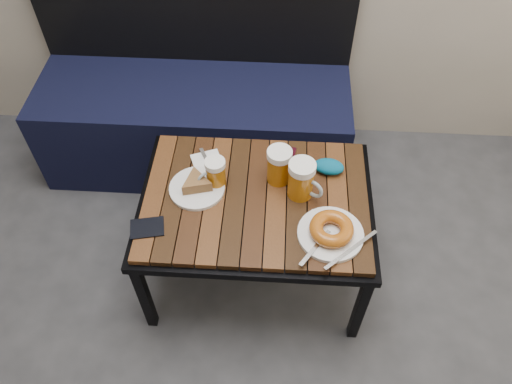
# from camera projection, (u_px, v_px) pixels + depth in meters

# --- Properties ---
(bench) EXTENTS (1.40, 0.50, 0.95)m
(bench) POSITION_uv_depth(u_px,v_px,m) (196.00, 115.00, 2.34)
(bench) COLOR black
(bench) RESTS_ON ground
(cafe_table) EXTENTS (0.84, 0.62, 0.47)m
(cafe_table) POSITION_uv_depth(u_px,v_px,m) (256.00, 205.00, 1.81)
(cafe_table) COLOR black
(cafe_table) RESTS_ON ground
(beer_mug_left) EXTENTS (0.11, 0.10, 0.12)m
(beer_mug_left) POSITION_uv_depth(u_px,v_px,m) (215.00, 173.00, 1.77)
(beer_mug_left) COLOR #AA5F0D
(beer_mug_left) RESTS_ON cafe_table
(beer_mug_centre) EXTENTS (0.14, 0.10, 0.14)m
(beer_mug_centre) POSITION_uv_depth(u_px,v_px,m) (280.00, 165.00, 1.77)
(beer_mug_centre) COLOR #AA5F0D
(beer_mug_centre) RESTS_ON cafe_table
(beer_mug_right) EXTENTS (0.14, 0.12, 0.15)m
(beer_mug_right) POSITION_uv_depth(u_px,v_px,m) (302.00, 180.00, 1.73)
(beer_mug_right) COLOR #AA5F0D
(beer_mug_right) RESTS_ON cafe_table
(plate_pie) EXTENTS (0.20, 0.20, 0.06)m
(plate_pie) POSITION_uv_depth(u_px,v_px,m) (197.00, 185.00, 1.78)
(plate_pie) COLOR white
(plate_pie) RESTS_ON cafe_table
(plate_bagel) EXTENTS (0.27, 0.26, 0.06)m
(plate_bagel) POSITION_uv_depth(u_px,v_px,m) (331.00, 231.00, 1.65)
(plate_bagel) COLOR white
(plate_bagel) RESTS_ON cafe_table
(napkin_left) EXTENTS (0.14, 0.14, 0.01)m
(napkin_left) POSITION_uv_depth(u_px,v_px,m) (207.00, 162.00, 1.88)
(napkin_left) COLOR white
(napkin_left) RESTS_ON cafe_table
(napkin_right) EXTENTS (0.14, 0.13, 0.01)m
(napkin_right) POSITION_uv_depth(u_px,v_px,m) (329.00, 225.00, 1.69)
(napkin_right) COLOR white
(napkin_right) RESTS_ON cafe_table
(passport_navy) EXTENTS (0.13, 0.10, 0.01)m
(passport_navy) POSITION_uv_depth(u_px,v_px,m) (147.00, 228.00, 1.69)
(passport_navy) COLOR black
(passport_navy) RESTS_ON cafe_table
(passport_burgundy) EXTENTS (0.10, 0.12, 0.01)m
(passport_burgundy) POSITION_uv_depth(u_px,v_px,m) (284.00, 157.00, 1.90)
(passport_burgundy) COLOR black
(passport_burgundy) RESTS_ON cafe_table
(knit_pouch) EXTENTS (0.12, 0.09, 0.05)m
(knit_pouch) POSITION_uv_depth(u_px,v_px,m) (329.00, 167.00, 1.83)
(knit_pouch) COLOR #054D84
(knit_pouch) RESTS_ON cafe_table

